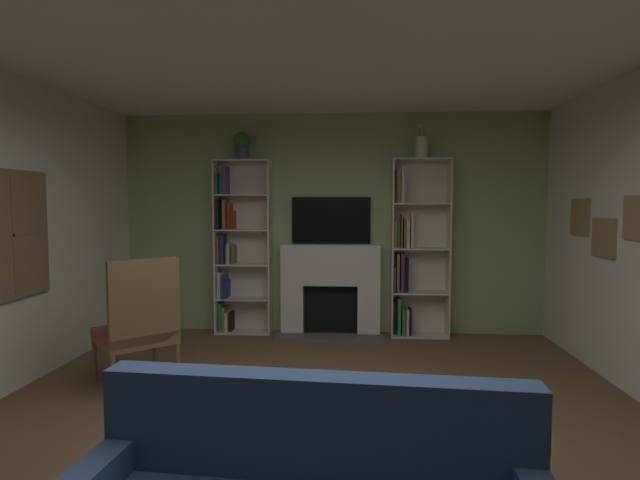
# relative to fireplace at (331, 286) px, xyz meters

# --- Properties ---
(ground_plane) EXTENTS (7.87, 7.87, 0.00)m
(ground_plane) POSITION_rel_fireplace_xyz_m (0.00, -3.16, -0.60)
(ground_plane) COLOR brown
(wall_back_accent) EXTENTS (5.42, 0.06, 2.77)m
(wall_back_accent) POSITION_rel_fireplace_xyz_m (0.00, 0.15, 0.78)
(wall_back_accent) COLOR #99B37A
(wall_back_accent) RESTS_ON ground_plane
(ceiling) EXTENTS (5.42, 6.68, 0.06)m
(ceiling) POSITION_rel_fireplace_xyz_m (0.00, -3.16, 2.20)
(ceiling) COLOR white
(ceiling) RESTS_ON wall_back_accent
(fireplace) EXTENTS (1.33, 0.54, 1.13)m
(fireplace) POSITION_rel_fireplace_xyz_m (0.00, 0.00, 0.00)
(fireplace) COLOR silver
(fireplace) RESTS_ON ground_plane
(tv) EXTENTS (0.99, 0.06, 0.59)m
(tv) POSITION_rel_fireplace_xyz_m (0.00, 0.09, 0.82)
(tv) COLOR black
(tv) RESTS_ON fireplace
(bookshelf_left) EXTENTS (0.70, 0.28, 2.18)m
(bookshelf_left) POSITION_rel_fireplace_xyz_m (-1.19, 0.02, 0.47)
(bookshelf_left) COLOR silver
(bookshelf_left) RESTS_ON ground_plane
(bookshelf_right) EXTENTS (0.70, 0.30, 2.18)m
(bookshelf_right) POSITION_rel_fireplace_xyz_m (1.01, 0.01, 0.42)
(bookshelf_right) COLOR beige
(bookshelf_right) RESTS_ON ground_plane
(potted_plant) EXTENTS (0.21, 0.21, 0.34)m
(potted_plant) POSITION_rel_fireplace_xyz_m (-1.10, -0.03, 1.77)
(potted_plant) COLOR #424F58
(potted_plant) RESTS_ON bookshelf_left
(vase_with_flowers) EXTENTS (0.15, 0.15, 0.42)m
(vase_with_flowers) POSITION_rel_fireplace_xyz_m (1.10, -0.03, 1.72)
(vase_with_flowers) COLOR beige
(vase_with_flowers) RESTS_ON bookshelf_right
(armchair) EXTENTS (0.86, 0.86, 1.17)m
(armchair) POSITION_rel_fireplace_xyz_m (-1.61, -1.93, -0.04)
(armchair) COLOR brown
(armchair) RESTS_ON ground_plane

